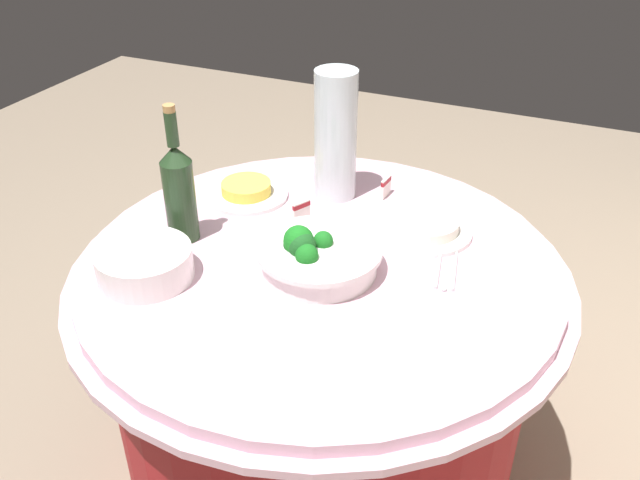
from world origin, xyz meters
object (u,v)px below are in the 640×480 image
object	(u,v)px
food_plate_rice	(427,228)
label_placard_front	(324,163)
label_placard_mid	(302,210)
decorative_fruit_vase	(336,139)
wine_bottle	(179,190)
serving_tongs	(447,270)
label_placard_rear	(386,186)
food_plate_fried_egg	(246,191)
broccoli_bowl	(316,255)
plate_stack	(145,264)

from	to	relation	value
food_plate_rice	label_placard_front	distance (m)	0.41
label_placard_mid	decorative_fruit_vase	bearing A→B (deg)	172.60
wine_bottle	serving_tongs	xyz separation A→B (m)	(-0.11, 0.62, -0.12)
label_placard_rear	food_plate_fried_egg	bearing A→B (deg)	-66.03
label_placard_mid	label_placard_front	bearing A→B (deg)	-168.49
label_placard_rear	broccoli_bowl	bearing A→B (deg)	-4.15
label_placard_front	label_placard_rear	size ratio (longest dim) A/B	1.00
broccoli_bowl	food_plate_fried_egg	distance (m)	0.39
decorative_fruit_vase	plate_stack	bearing A→B (deg)	-23.98
food_plate_rice	food_plate_fried_egg	world-z (taller)	food_plate_fried_egg
plate_stack	label_placard_rear	distance (m)	0.67
food_plate_rice	food_plate_fried_egg	distance (m)	0.49
food_plate_fried_egg	label_placard_mid	xyz separation A→B (m)	(0.06, 0.19, 0.01)
wine_bottle	label_placard_front	world-z (taller)	wine_bottle
wine_bottle	serving_tongs	size ratio (longest dim) A/B	2.00
plate_stack	label_placard_rear	size ratio (longest dim) A/B	3.82
broccoli_bowl	label_placard_mid	xyz separation A→B (m)	(-0.18, -0.12, -0.01)
serving_tongs	label_placard_rear	bearing A→B (deg)	-139.37
wine_bottle	label_placard_mid	distance (m)	0.31
wine_bottle	food_plate_rice	xyz separation A→B (m)	(-0.25, 0.53, -0.11)
decorative_fruit_vase	label_placard_front	world-z (taller)	decorative_fruit_vase
wine_bottle	label_placard_mid	world-z (taller)	wine_bottle
serving_tongs	food_plate_rice	bearing A→B (deg)	-148.14
broccoli_bowl	decorative_fruit_vase	distance (m)	0.38
plate_stack	decorative_fruit_vase	distance (m)	0.59
label_placard_front	label_placard_rear	world-z (taller)	same
wine_bottle	label_placard_front	size ratio (longest dim) A/B	6.11
decorative_fruit_vase	food_plate_fried_egg	bearing A→B (deg)	-62.92
food_plate_rice	label_placard_rear	xyz separation A→B (m)	(-0.14, -0.15, 0.01)
decorative_fruit_vase	label_placard_front	size ratio (longest dim) A/B	6.18
food_plate_rice	decorative_fruit_vase	bearing A→B (deg)	-108.99
food_plate_fried_egg	decorative_fruit_vase	bearing A→B (deg)	117.08
wine_bottle	food_plate_fried_egg	distance (m)	0.27
serving_tongs	broccoli_bowl	bearing A→B (deg)	-67.46
label_placard_front	label_placard_mid	distance (m)	0.28
broccoli_bowl	label_placard_front	size ratio (longest dim) A/B	5.09
food_plate_rice	label_placard_mid	bearing A→B (deg)	-77.29
decorative_fruit_vase	food_plate_fried_egg	distance (m)	0.28
broccoli_bowl	wine_bottle	distance (m)	0.36
decorative_fruit_vase	serving_tongs	bearing A→B (deg)	57.24
plate_stack	label_placard_rear	world-z (taller)	plate_stack
plate_stack	decorative_fruit_vase	xyz separation A→B (m)	(-0.52, 0.23, 0.13)
food_plate_fried_egg	label_placard_rear	xyz separation A→B (m)	(-0.15, 0.34, 0.01)
decorative_fruit_vase	food_plate_fried_egg	size ratio (longest dim) A/B	1.55
serving_tongs	label_placard_front	size ratio (longest dim) A/B	3.05
decorative_fruit_vase	label_placard_rear	size ratio (longest dim) A/B	6.18
decorative_fruit_vase	food_plate_fried_egg	world-z (taller)	decorative_fruit_vase
broccoli_bowl	food_plate_rice	size ratio (longest dim) A/B	1.27
food_plate_fried_egg	label_placard_mid	bearing A→B (deg)	72.96
label_placard_mid	label_placard_rear	xyz separation A→B (m)	(-0.21, 0.15, 0.00)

